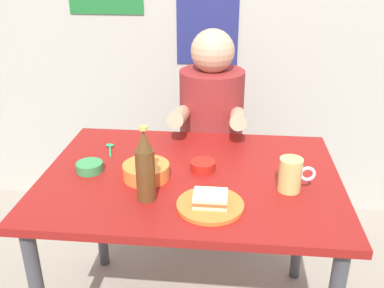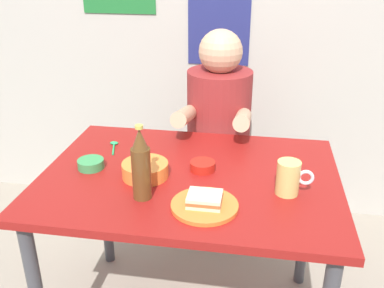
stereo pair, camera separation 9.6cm
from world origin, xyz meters
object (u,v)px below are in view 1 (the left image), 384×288
(sandwich, at_px, (210,199))
(beer_mug, at_px, (291,175))
(stool, at_px, (210,183))
(person_seated, at_px, (211,111))
(soup_bowl_orange, at_px, (146,170))
(dining_table, at_px, (191,195))
(beer_bottle, at_px, (145,167))
(plate_orange, at_px, (210,205))

(sandwich, xyz_separation_m, beer_mug, (0.27, 0.14, 0.03))
(stool, relative_size, person_seated, 0.63)
(sandwich, relative_size, beer_mug, 0.87)
(person_seated, distance_m, soup_bowl_orange, 0.69)
(dining_table, distance_m, beer_bottle, 0.31)
(beer_bottle, distance_m, soup_bowl_orange, 0.17)
(person_seated, relative_size, beer_mug, 5.71)
(beer_bottle, bearing_deg, person_seated, 78.09)
(person_seated, height_order, soup_bowl_orange, person_seated)
(sandwich, bearing_deg, beer_mug, 26.95)
(beer_bottle, height_order, soup_bowl_orange, beer_bottle)
(person_seated, xyz_separation_m, beer_bottle, (-0.17, -0.81, 0.09))
(sandwich, relative_size, soup_bowl_orange, 0.65)
(plate_orange, distance_m, soup_bowl_orange, 0.30)
(plate_orange, height_order, sandwich, sandwich)
(stool, relative_size, plate_orange, 2.05)
(dining_table, height_order, stool, dining_table)
(person_seated, distance_m, beer_mug, 0.77)
(plate_orange, bearing_deg, beer_mug, 26.95)
(dining_table, relative_size, person_seated, 1.53)
(dining_table, xyz_separation_m, person_seated, (0.04, 0.62, 0.12))
(dining_table, distance_m, beer_mug, 0.39)
(plate_orange, xyz_separation_m, beer_bottle, (-0.22, 0.03, 0.11))
(dining_table, height_order, beer_mug, beer_mug)
(person_seated, xyz_separation_m, plate_orange, (0.04, -0.84, -0.02))
(beer_mug, bearing_deg, person_seated, 114.05)
(dining_table, relative_size, stool, 2.44)
(sandwich, relative_size, beer_bottle, 0.42)
(person_seated, height_order, sandwich, person_seated)
(beer_mug, relative_size, beer_bottle, 0.48)
(stool, distance_m, beer_mug, 0.90)
(sandwich, height_order, beer_mug, beer_mug)
(beer_mug, xyz_separation_m, soup_bowl_orange, (-0.51, 0.04, -0.03))
(stool, height_order, plate_orange, plate_orange)
(plate_orange, bearing_deg, beer_bottle, 172.02)
(stool, bearing_deg, beer_bottle, -101.76)
(beer_mug, bearing_deg, beer_bottle, -167.62)
(person_seated, bearing_deg, stool, 90.00)
(dining_table, distance_m, soup_bowl_orange, 0.21)
(stool, xyz_separation_m, beer_mug, (0.31, -0.71, 0.45))
(dining_table, distance_m, stool, 0.70)
(sandwich, bearing_deg, person_seated, 93.07)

